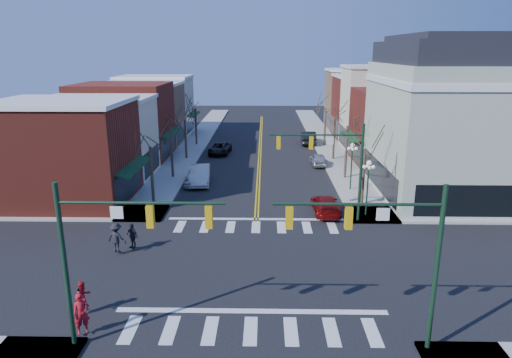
# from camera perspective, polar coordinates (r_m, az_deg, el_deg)

# --- Properties ---
(ground) EXTENTS (160.00, 160.00, 0.00)m
(ground) POSITION_cam_1_polar(r_m,az_deg,el_deg) (26.75, -0.27, -10.97)
(ground) COLOR black
(ground) RESTS_ON ground
(sidewalk_left) EXTENTS (3.50, 70.00, 0.15)m
(sidewalk_left) POSITION_cam_1_polar(r_m,az_deg,el_deg) (46.43, -10.52, 0.57)
(sidewalk_left) COLOR #9E9B93
(sidewalk_left) RESTS_ON ground
(sidewalk_right) EXTENTS (3.50, 70.00, 0.15)m
(sidewalk_right) POSITION_cam_1_polar(r_m,az_deg,el_deg) (46.21, 11.25, 0.45)
(sidewalk_right) COLOR #9E9B93
(sidewalk_right) RESTS_ON ground
(bldg_left_brick_a) EXTENTS (10.00, 8.50, 8.00)m
(bldg_left_brick_a) POSITION_cam_1_polar(r_m,az_deg,el_deg) (39.92, -22.71, 2.92)
(bldg_left_brick_a) COLOR maroon
(bldg_left_brick_a) RESTS_ON ground
(bldg_left_stucco_a) EXTENTS (10.00, 7.00, 7.50)m
(bldg_left_stucco_a) POSITION_cam_1_polar(r_m,az_deg,el_deg) (47.01, -18.98, 4.75)
(bldg_left_stucco_a) COLOR beige
(bldg_left_stucco_a) RESTS_ON ground
(bldg_left_brick_b) EXTENTS (10.00, 9.00, 8.50)m
(bldg_left_brick_b) POSITION_cam_1_polar(r_m,az_deg,el_deg) (54.40, -16.22, 6.91)
(bldg_left_brick_b) COLOR maroon
(bldg_left_brick_b) RESTS_ON ground
(bldg_left_tan) EXTENTS (10.00, 7.50, 7.80)m
(bldg_left_tan) POSITION_cam_1_polar(r_m,az_deg,el_deg) (62.30, -13.99, 7.80)
(bldg_left_tan) COLOR #987554
(bldg_left_tan) RESTS_ON ground
(bldg_left_stucco_b) EXTENTS (10.00, 8.00, 8.20)m
(bldg_left_stucco_b) POSITION_cam_1_polar(r_m,az_deg,el_deg) (69.73, -12.38, 8.87)
(bldg_left_stucco_b) COLOR beige
(bldg_left_stucco_b) RESTS_ON ground
(bldg_right_brick_a) EXTENTS (10.00, 8.50, 8.00)m
(bldg_right_brick_a) POSITION_cam_1_polar(r_m,az_deg,el_deg) (52.45, 17.73, 6.21)
(bldg_right_brick_a) COLOR maroon
(bldg_right_brick_a) RESTS_ON ground
(bldg_right_stucco) EXTENTS (10.00, 7.00, 10.00)m
(bldg_right_stucco) POSITION_cam_1_polar(r_m,az_deg,el_deg) (59.71, 15.75, 8.41)
(bldg_right_stucco) COLOR beige
(bldg_right_stucco) RESTS_ON ground
(bldg_right_brick_b) EXTENTS (10.00, 8.00, 8.50)m
(bldg_right_brick_b) POSITION_cam_1_polar(r_m,az_deg,el_deg) (67.03, 14.13, 8.62)
(bldg_right_brick_b) COLOR maroon
(bldg_right_brick_b) RESTS_ON ground
(bldg_right_tan) EXTENTS (10.00, 8.00, 9.00)m
(bldg_right_tan) POSITION_cam_1_polar(r_m,az_deg,el_deg) (74.78, 12.80, 9.59)
(bldg_right_tan) COLOR #987554
(bldg_right_tan) RESTS_ON ground
(victorian_corner) EXTENTS (12.25, 14.25, 13.30)m
(victorian_corner) POSITION_cam_1_polar(r_m,az_deg,el_deg) (41.90, 23.62, 7.08)
(victorian_corner) COLOR #ADB9A0
(victorian_corner) RESTS_ON ground
(traffic_mast_near_left) EXTENTS (6.60, 0.28, 7.20)m
(traffic_mast_near_left) POSITION_cam_1_polar(r_m,az_deg,el_deg) (19.05, -17.93, -7.65)
(traffic_mast_near_left) COLOR #14331E
(traffic_mast_near_left) RESTS_ON ground
(traffic_mast_near_right) EXTENTS (6.60, 0.28, 7.20)m
(traffic_mast_near_right) POSITION_cam_1_polar(r_m,az_deg,el_deg) (18.71, 16.55, -7.98)
(traffic_mast_near_right) COLOR #14331E
(traffic_mast_near_right) RESTS_ON ground
(traffic_mast_far_right) EXTENTS (6.60, 0.28, 7.20)m
(traffic_mast_far_right) POSITION_cam_1_polar(r_m,az_deg,el_deg) (32.51, 9.87, 2.51)
(traffic_mast_far_right) COLOR #14331E
(traffic_mast_far_right) RESTS_ON ground
(lamppost_corner) EXTENTS (0.36, 0.36, 4.33)m
(lamppost_corner) POSITION_cam_1_polar(r_m,az_deg,el_deg) (34.48, 13.83, 0.04)
(lamppost_corner) COLOR #14331E
(lamppost_corner) RESTS_ON ground
(lamppost_midblock) EXTENTS (0.36, 0.36, 4.33)m
(lamppost_midblock) POSITION_cam_1_polar(r_m,az_deg,el_deg) (40.65, 11.89, 2.52)
(lamppost_midblock) COLOR #14331E
(lamppost_midblock) RESTS_ON ground
(tree_left_a) EXTENTS (0.24, 0.24, 4.76)m
(tree_left_a) POSITION_cam_1_polar(r_m,az_deg,el_deg) (37.30, -12.87, 0.36)
(tree_left_a) COLOR #382B21
(tree_left_a) RESTS_ON ground
(tree_left_b) EXTENTS (0.24, 0.24, 5.04)m
(tree_left_b) POSITION_cam_1_polar(r_m,az_deg,el_deg) (44.84, -10.49, 3.25)
(tree_left_b) COLOR #382B21
(tree_left_b) RESTS_ON ground
(tree_left_c) EXTENTS (0.24, 0.24, 4.55)m
(tree_left_c) POSITION_cam_1_polar(r_m,az_deg,el_deg) (52.59, -8.78, 4.88)
(tree_left_c) COLOR #382B21
(tree_left_c) RESTS_ON ground
(tree_left_d) EXTENTS (0.24, 0.24, 4.90)m
(tree_left_d) POSITION_cam_1_polar(r_m,az_deg,el_deg) (60.33, -7.51, 6.49)
(tree_left_d) COLOR #382B21
(tree_left_d) RESTS_ON ground
(tree_right_a) EXTENTS (0.24, 0.24, 4.62)m
(tree_right_a) POSITION_cam_1_polar(r_m,az_deg,el_deg) (37.05, 13.25, 0.12)
(tree_right_a) COLOR #382B21
(tree_right_a) RESTS_ON ground
(tree_right_b) EXTENTS (0.24, 0.24, 5.18)m
(tree_right_b) POSITION_cam_1_polar(r_m,az_deg,el_deg) (44.60, 11.20, 3.23)
(tree_right_b) COLOR #382B21
(tree_right_b) RESTS_ON ground
(tree_right_c) EXTENTS (0.24, 0.24, 4.83)m
(tree_right_c) POSITION_cam_1_polar(r_m,az_deg,el_deg) (52.37, 9.71, 4.95)
(tree_right_c) COLOR #382B21
(tree_right_c) RESTS_ON ground
(tree_right_d) EXTENTS (0.24, 0.24, 4.97)m
(tree_right_d) POSITION_cam_1_polar(r_m,az_deg,el_deg) (60.16, 8.62, 6.45)
(tree_right_d) COLOR #382B21
(tree_right_d) RESTS_ON ground
(car_left_near) EXTENTS (1.70, 4.00, 1.35)m
(car_left_near) POSITION_cam_1_polar(r_m,az_deg,el_deg) (42.68, -7.75, 0.18)
(car_left_near) COLOR silver
(car_left_near) RESTS_ON ground
(car_left_mid) EXTENTS (2.28, 5.28, 1.69)m
(car_left_mid) POSITION_cam_1_polar(r_m,az_deg,el_deg) (42.91, -7.04, 0.52)
(car_left_mid) COLOR silver
(car_left_mid) RESTS_ON ground
(car_left_far) EXTENTS (2.71, 5.06, 1.35)m
(car_left_far) POSITION_cam_1_polar(r_m,az_deg,el_deg) (55.21, -4.52, 3.84)
(car_left_far) COLOR black
(car_left_far) RESTS_ON ground
(car_right_near) EXTENTS (2.03, 4.71, 1.35)m
(car_right_near) POSITION_cam_1_polar(r_m,az_deg,el_deg) (35.33, 8.72, -3.18)
(car_right_near) COLOR maroon
(car_right_near) RESTS_ON ground
(car_right_mid) EXTENTS (1.67, 3.95, 1.33)m
(car_right_mid) POSITION_cam_1_polar(r_m,az_deg,el_deg) (49.85, 7.79, 2.43)
(car_right_mid) COLOR #B6B6BB
(car_right_mid) RESTS_ON ground
(car_right_far) EXTENTS (1.96, 5.26, 1.72)m
(car_right_far) POSITION_cam_1_polar(r_m,az_deg,el_deg) (61.29, 6.57, 5.15)
(car_right_far) COLOR black
(car_right_far) RESTS_ON ground
(pedestrian_red_a) EXTENTS (0.81, 0.74, 1.86)m
(pedestrian_red_a) POSITION_cam_1_polar(r_m,az_deg,el_deg) (21.88, -20.98, -15.43)
(pedestrian_red_a) COLOR #B3131D
(pedestrian_red_a) RESTS_ON sidewalk_left
(pedestrian_red_b) EXTENTS (0.88, 0.95, 1.57)m
(pedestrian_red_b) POSITION_cam_1_polar(r_m,az_deg,el_deg) (23.46, -20.76, -13.60)
(pedestrian_red_b) COLOR red
(pedestrian_red_b) RESTS_ON sidewalk_left
(pedestrian_dark_a) EXTENTS (1.00, 0.86, 1.61)m
(pedestrian_dark_a) POSITION_cam_1_polar(r_m,az_deg,el_deg) (29.53, -15.21, -6.86)
(pedestrian_dark_a) COLOR black
(pedestrian_dark_a) RESTS_ON sidewalk_left
(pedestrian_dark_b) EXTENTS (1.34, 0.97, 1.86)m
(pedestrian_dark_b) POSITION_cam_1_polar(r_m,az_deg,el_deg) (29.17, -17.04, -7.02)
(pedestrian_dark_b) COLOR black
(pedestrian_dark_b) RESTS_ON sidewalk_left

